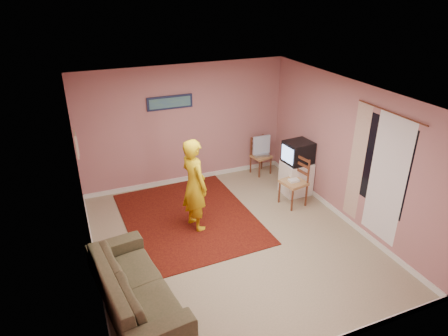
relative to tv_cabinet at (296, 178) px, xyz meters
name	(u,v)px	position (x,y,z in m)	size (l,w,h in m)	color
ground	(231,240)	(-1.95, -1.07, -0.35)	(5.00, 5.00, 0.00)	tan
wall_back	(185,126)	(-1.95, 1.43, 0.95)	(4.50, 0.02, 2.60)	#A56D6D
wall_front	(323,267)	(-1.95, -3.57, 0.95)	(4.50, 0.02, 2.60)	#A56D6D
wall_left	(85,200)	(-4.20, -1.07, 0.95)	(0.02, 5.00, 2.60)	#A56D6D
wall_right	(346,152)	(0.30, -1.07, 0.95)	(0.02, 5.00, 2.60)	#A56D6D
ceiling	(232,94)	(-1.95, -1.07, 2.25)	(4.50, 5.00, 0.02)	white
baseboard_back	(187,178)	(-1.95, 1.42, -0.30)	(4.50, 0.02, 0.10)	silver
baseboard_left	(98,270)	(-4.19, -1.07, -0.30)	(0.02, 5.00, 0.10)	silver
baseboard_right	(337,212)	(0.29, -1.07, -0.30)	(0.02, 5.00, 0.10)	silver
window	(383,164)	(0.29, -1.97, 1.10)	(0.01, 1.10, 1.50)	black
curtain_sheer	(387,180)	(0.28, -2.12, 0.90)	(0.01, 0.75, 2.10)	silver
curtain_floral	(357,163)	(0.26, -1.42, 0.90)	(0.01, 0.35, 2.10)	beige
curtain_rod	(390,112)	(0.25, -1.97, 1.97)	(0.02, 0.02, 1.40)	brown
picture_back	(170,102)	(-2.25, 1.40, 1.50)	(0.95, 0.04, 0.28)	#161D3D
picture_left	(76,144)	(-4.17, 0.53, 1.20)	(0.04, 0.38, 0.42)	#D1B68F
area_rug	(189,218)	(-2.40, -0.10, -0.35)	(2.33, 2.91, 0.02)	black
tv_cabinet	(296,178)	(0.00, 0.00, 0.00)	(0.55, 0.50, 0.71)	white
crt_tv	(298,152)	(-0.01, 0.00, 0.58)	(0.57, 0.52, 0.45)	black
chair_a	(261,152)	(-0.24, 1.13, 0.18)	(0.47, 0.46, 0.48)	#A37E4F
dvd_player	(261,154)	(-0.24, 1.13, 0.12)	(0.34, 0.24, 0.06)	#A5A6AA
blue_throw	(261,145)	(-0.24, 1.13, 0.35)	(0.41, 0.05, 0.43)	#93BBF0
chair_b	(294,177)	(-0.31, -0.39, 0.26)	(0.50, 0.52, 0.55)	#A37E4F
game_console	(294,180)	(-0.31, -0.39, 0.18)	(0.20, 0.15, 0.04)	silver
sofa	(135,285)	(-3.75, -1.92, -0.04)	(2.18, 0.85, 0.64)	brown
person	(194,185)	(-2.37, -0.41, 0.50)	(0.62, 0.41, 1.71)	gold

